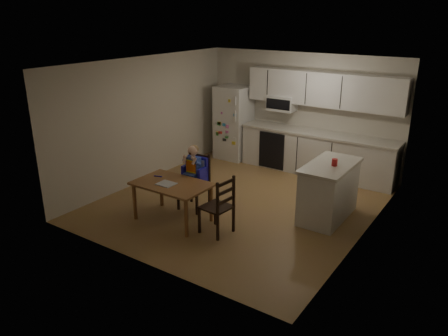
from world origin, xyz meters
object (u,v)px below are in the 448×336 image
Objects in this scene: red_cup at (335,162)px; refrigerator at (234,123)px; kitchen_island at (329,191)px; chair_booster at (195,170)px; chair_side at (221,203)px; dining_table at (172,188)px.

refrigerator is at bearing 149.15° from red_cup.
kitchen_island is 1.11× the size of chair_booster.
chair_side is at bearing -34.19° from chair_booster.
refrigerator is 3.62m from kitchen_island.
refrigerator is 3.89m from chair_side.
chair_side is (1.94, -3.35, -0.31)m from refrigerator.
chair_booster is at bearing -157.72° from red_cup.
kitchen_island is 0.54m from red_cup.
red_cup is 0.12× the size of chair_side.
refrigerator is at bearing -143.95° from chair_side.
dining_table is (-2.16, -1.51, -0.44)m from red_cup.
chair_booster is 1.12m from chair_side.
red_cup reaches higher than chair_side.
refrigerator is 2.95m from chair_booster.
chair_booster is at bearing -70.24° from refrigerator.
dining_table is at bearing -92.56° from chair_booster.
refrigerator is 14.84× the size of red_cup.
kitchen_island reaches higher than chair_side.
chair_booster reaches higher than kitchen_island.
dining_table is at bearing -145.16° from red_cup.
refrigerator is at bearing 106.41° from dining_table.
red_cup is (0.07, -0.04, 0.53)m from kitchen_island.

